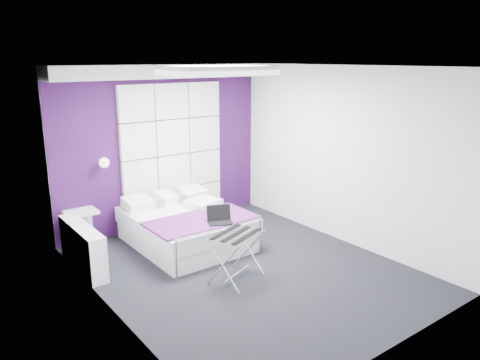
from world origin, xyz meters
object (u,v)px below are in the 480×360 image
(radiator, at_px, (83,247))
(luggage_rack, at_px, (236,256))
(laptop, at_px, (218,218))
(nightstand, at_px, (81,212))
(bed, at_px, (186,227))
(wall_lamp, at_px, (103,162))

(radiator, relative_size, luggage_rack, 1.94)
(radiator, height_order, laptop, laptop)
(radiator, bearing_deg, nightstand, 71.57)
(bed, distance_m, luggage_rack, 1.37)
(radiator, bearing_deg, luggage_rack, -45.26)
(wall_lamp, distance_m, nightstand, 0.79)
(radiator, distance_m, luggage_rack, 2.03)
(bed, height_order, nightstand, bed)
(luggage_rack, xyz_separation_m, laptop, (0.20, 0.69, 0.26))
(bed, height_order, laptop, laptop)
(radiator, xyz_separation_m, luggage_rack, (1.43, -1.44, 0.01))
(radiator, height_order, bed, bed)
(bed, bearing_deg, laptop, -80.04)
(luggage_rack, relative_size, laptop, 1.88)
(wall_lamp, xyz_separation_m, nightstand, (-0.40, -0.04, -0.68))
(wall_lamp, bearing_deg, laptop, -56.80)
(bed, relative_size, luggage_rack, 2.94)
(radiator, relative_size, nightstand, 2.71)
(wall_lamp, height_order, luggage_rack, wall_lamp)
(radiator, distance_m, bed, 1.51)
(bed, bearing_deg, nightstand, 148.06)
(wall_lamp, height_order, radiator, wall_lamp)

